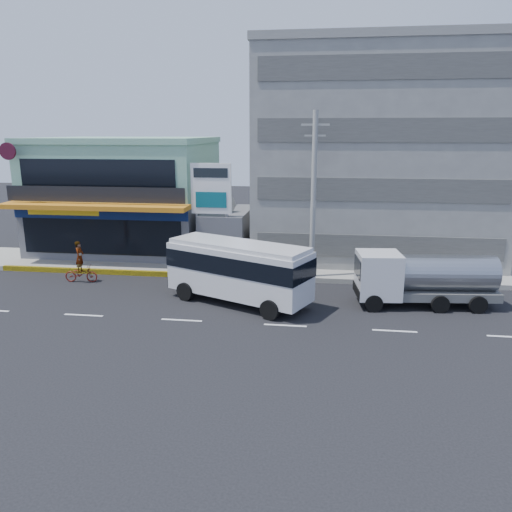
{
  "coord_description": "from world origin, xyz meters",
  "views": [
    {
      "loc": [
        6.57,
        -21.85,
        8.85
      ],
      "look_at": [
        3.02,
        4.4,
        2.2
      ],
      "focal_mm": 35.0,
      "sensor_mm": 36.0,
      "label": 1
    }
  ],
  "objects": [
    {
      "name": "concrete_building",
      "position": [
        10.0,
        15.0,
        7.0
      ],
      "size": [
        16.0,
        12.0,
        14.0
      ],
      "primitive_type": "cube",
      "color": "gray",
      "rests_on": "ground"
    },
    {
      "name": "utility_pole_near",
      "position": [
        6.0,
        7.4,
        5.15
      ],
      "size": [
        1.6,
        0.3,
        10.0
      ],
      "color": "#999993",
      "rests_on": "ground"
    },
    {
      "name": "minibus",
      "position": [
        2.31,
        2.87,
        1.94
      ],
      "size": [
        8.1,
        5.51,
        3.25
      ],
      "color": "silver",
      "rests_on": "ground"
    },
    {
      "name": "sidewalk",
      "position": [
        5.0,
        9.5,
        0.15
      ],
      "size": [
        70.0,
        5.0,
        0.3
      ],
      "primitive_type": "cube",
      "color": "gray",
      "rests_on": "ground"
    },
    {
      "name": "satellite_dish",
      "position": [
        0.0,
        11.0,
        3.58
      ],
      "size": [
        1.5,
        1.5,
        0.15
      ],
      "primitive_type": "cylinder",
      "color": "slate",
      "rests_on": "gap_structure"
    },
    {
      "name": "billboard",
      "position": [
        -0.5,
        9.2,
        4.93
      ],
      "size": [
        2.6,
        0.18,
        6.9
      ],
      "color": "gray",
      "rests_on": "ground"
    },
    {
      "name": "sedan",
      "position": [
        3.0,
        4.02,
        0.66
      ],
      "size": [
        4.12,
        2.24,
        1.33
      ],
      "primitive_type": "imported",
      "rotation": [
        0.0,
        0.0,
        1.75
      ],
      "color": "tan",
      "rests_on": "ground"
    },
    {
      "name": "motorcycle_rider",
      "position": [
        -7.73,
        5.3,
        0.83
      ],
      "size": [
        2.01,
        0.84,
        2.51
      ],
      "color": "#58120C",
      "rests_on": "ground"
    },
    {
      "name": "shop_building",
      "position": [
        -8.0,
        13.95,
        4.0
      ],
      "size": [
        12.4,
        11.7,
        8.0
      ],
      "color": "#4F5055",
      "rests_on": "ground"
    },
    {
      "name": "gap_structure",
      "position": [
        0.0,
        12.0,
        1.75
      ],
      "size": [
        3.0,
        6.0,
        3.5
      ],
      "primitive_type": "cube",
      "color": "#4F5055",
      "rests_on": "ground"
    },
    {
      "name": "tanker_truck",
      "position": [
        11.7,
        3.69,
        1.51
      ],
      "size": [
        7.29,
        2.9,
        2.81
      ],
      "color": "silver",
      "rests_on": "ground"
    },
    {
      "name": "ground",
      "position": [
        0.0,
        0.0,
        0.0
      ],
      "size": [
        120.0,
        120.0,
        0.0
      ],
      "primitive_type": "plane",
      "color": "black",
      "rests_on": "ground"
    }
  ]
}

